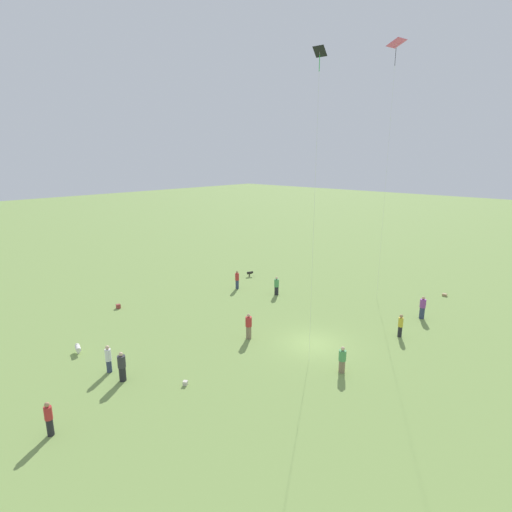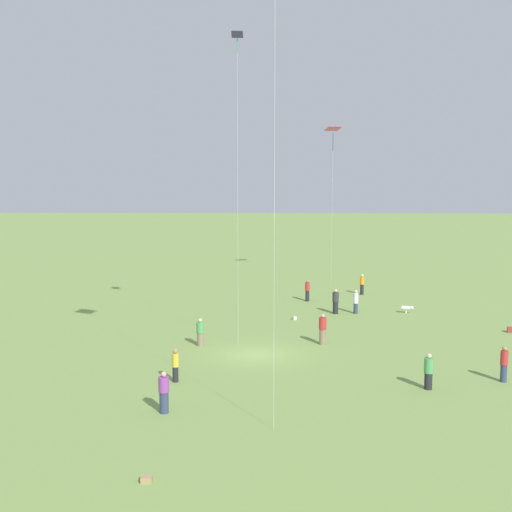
# 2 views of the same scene
# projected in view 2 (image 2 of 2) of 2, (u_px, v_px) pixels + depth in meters

# --- Properties ---
(ground_plane) EXTENTS (240.00, 240.00, 0.00)m
(ground_plane) POSITION_uv_depth(u_px,v_px,m) (257.00, 355.00, 40.74)
(ground_plane) COLOR #7A994C
(person_0) EXTENTS (0.48, 0.48, 1.86)m
(person_0) POSITION_uv_depth(u_px,v_px,m) (164.00, 393.00, 31.08)
(person_0) COLOR #333D5B
(person_0) RESTS_ON ground_plane
(person_1) EXTENTS (0.52, 0.52, 1.81)m
(person_1) POSITION_uv_depth(u_px,v_px,m) (336.00, 302.00, 51.87)
(person_1) COLOR #232328
(person_1) RESTS_ON ground_plane
(person_2) EXTENTS (0.49, 0.49, 1.73)m
(person_2) POSITION_uv_depth(u_px,v_px,m) (362.00, 284.00, 59.50)
(person_2) COLOR #232328
(person_2) RESTS_ON ground_plane
(person_3) EXTENTS (0.48, 0.48, 1.83)m
(person_3) POSITION_uv_depth(u_px,v_px,m) (504.00, 364.00, 35.54)
(person_3) COLOR #333D5B
(person_3) RESTS_ON ground_plane
(person_4) EXTENTS (0.64, 0.64, 1.78)m
(person_4) POSITION_uv_depth(u_px,v_px,m) (429.00, 372.00, 34.39)
(person_4) COLOR #232328
(person_4) RESTS_ON ground_plane
(person_5) EXTENTS (0.47, 0.47, 1.75)m
(person_5) POSITION_uv_depth(u_px,v_px,m) (356.00, 302.00, 51.91)
(person_5) COLOR #333D5B
(person_5) RESTS_ON ground_plane
(person_6) EXTENTS (0.57, 0.57, 1.89)m
(person_6) POSITION_uv_depth(u_px,v_px,m) (323.00, 329.00, 42.96)
(person_6) COLOR #847056
(person_6) RESTS_ON ground_plane
(person_7) EXTENTS (0.44, 0.44, 1.74)m
(person_7) POSITION_uv_depth(u_px,v_px,m) (307.00, 290.00, 56.61)
(person_7) COLOR #232328
(person_7) RESTS_ON ground_plane
(person_8) EXTENTS (0.62, 0.62, 1.68)m
(person_8) POSITION_uv_depth(u_px,v_px,m) (200.00, 332.00, 42.66)
(person_8) COLOR #847056
(person_8) RESTS_ON ground_plane
(person_10) EXTENTS (0.41, 0.41, 1.70)m
(person_10) POSITION_uv_depth(u_px,v_px,m) (175.00, 365.00, 35.54)
(person_10) COLOR #232328
(person_10) RESTS_ON ground_plane
(kite_2) EXTENTS (1.55, 1.58, 14.21)m
(kite_2) POSITION_uv_depth(u_px,v_px,m) (333.00, 133.00, 64.24)
(kite_2) COLOR #E54C99
(kite_2) RESTS_ON ground_plane
(kite_3) EXTENTS (0.56, 0.71, 18.42)m
(kite_3) POSITION_uv_depth(u_px,v_px,m) (237.00, 65.00, 40.83)
(kite_3) COLOR black
(kite_3) RESTS_ON ground_plane
(dog_0) EXTENTS (0.52, 0.88, 0.56)m
(dog_0) POSITION_uv_depth(u_px,v_px,m) (407.00, 308.00, 52.10)
(dog_0) COLOR silver
(dog_0) RESTS_ON ground_plane
(picnic_bag_0) EXTENTS (0.34, 0.40, 0.22)m
(picnic_bag_0) POSITION_uv_depth(u_px,v_px,m) (147.00, 479.00, 24.37)
(picnic_bag_0) COLOR #A58459
(picnic_bag_0) RESTS_ON ground_plane
(picnic_bag_1) EXTENTS (0.37, 0.34, 0.36)m
(picnic_bag_1) POSITION_uv_depth(u_px,v_px,m) (510.00, 330.00, 46.13)
(picnic_bag_1) COLOR #933833
(picnic_bag_1) RESTS_ON ground_plane
(picnic_bag_2) EXTENTS (0.34, 0.34, 0.25)m
(picnic_bag_2) POSITION_uv_depth(u_px,v_px,m) (294.00, 318.00, 49.88)
(picnic_bag_2) COLOR beige
(picnic_bag_2) RESTS_ON ground_plane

